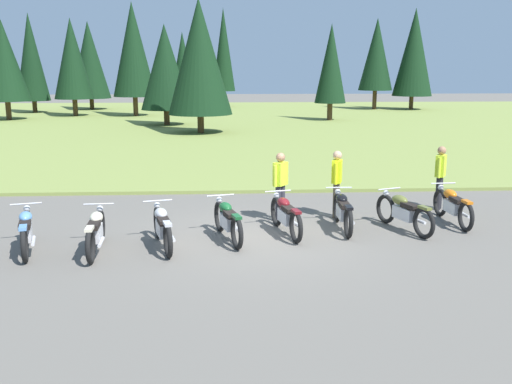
{
  "coord_description": "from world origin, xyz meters",
  "views": [
    {
      "loc": [
        -0.7,
        -12.08,
        3.66
      ],
      "look_at": [
        0.0,
        0.6,
        0.9
      ],
      "focal_mm": 40.29,
      "sensor_mm": 36.0,
      "label": 1
    }
  ],
  "objects_px": {
    "motorcycle_maroon": "(286,215)",
    "rider_near_row_end": "(337,180)",
    "motorcycle_olive": "(404,212)",
    "motorcycle_silver": "(162,227)",
    "motorcycle_black": "(343,211)",
    "motorcycle_british_green": "(228,220)",
    "motorcycle_orange": "(452,205)",
    "motorcycle_sky_blue": "(26,231)",
    "motorcycle_cream": "(96,231)",
    "rider_in_hivis_vest": "(280,182)",
    "rider_with_back_turned": "(440,174)"
  },
  "relations": [
    {
      "from": "motorcycle_sky_blue",
      "to": "motorcycle_silver",
      "type": "height_order",
      "value": "same"
    },
    {
      "from": "motorcycle_sky_blue",
      "to": "motorcycle_british_green",
      "type": "bearing_deg",
      "value": 8.25
    },
    {
      "from": "motorcycle_olive",
      "to": "rider_with_back_turned",
      "type": "relative_size",
      "value": 1.2
    },
    {
      "from": "motorcycle_orange",
      "to": "rider_near_row_end",
      "type": "bearing_deg",
      "value": 164.68
    },
    {
      "from": "motorcycle_sky_blue",
      "to": "motorcycle_cream",
      "type": "bearing_deg",
      "value": -4.97
    },
    {
      "from": "rider_near_row_end",
      "to": "motorcycle_black",
      "type": "bearing_deg",
      "value": -93.02
    },
    {
      "from": "motorcycle_black",
      "to": "motorcycle_orange",
      "type": "relative_size",
      "value": 1.0
    },
    {
      "from": "motorcycle_maroon",
      "to": "rider_in_hivis_vest",
      "type": "distance_m",
      "value": 1.26
    },
    {
      "from": "motorcycle_cream",
      "to": "rider_near_row_end",
      "type": "xyz_separation_m",
      "value": [
        5.37,
        2.49,
        0.51
      ]
    },
    {
      "from": "motorcycle_olive",
      "to": "rider_near_row_end",
      "type": "bearing_deg",
      "value": 136.07
    },
    {
      "from": "motorcycle_cream",
      "to": "rider_near_row_end",
      "type": "relative_size",
      "value": 1.26
    },
    {
      "from": "motorcycle_olive",
      "to": "rider_near_row_end",
      "type": "height_order",
      "value": "rider_near_row_end"
    },
    {
      "from": "motorcycle_silver",
      "to": "motorcycle_black",
      "type": "height_order",
      "value": "same"
    },
    {
      "from": "motorcycle_cream",
      "to": "motorcycle_orange",
      "type": "height_order",
      "value": "same"
    },
    {
      "from": "rider_near_row_end",
      "to": "rider_in_hivis_vest",
      "type": "xyz_separation_m",
      "value": [
        -1.42,
        -0.25,
        0.0
      ]
    },
    {
      "from": "motorcycle_cream",
      "to": "motorcycle_sky_blue",
      "type": "bearing_deg",
      "value": 175.03
    },
    {
      "from": "motorcycle_sky_blue",
      "to": "rider_near_row_end",
      "type": "bearing_deg",
      "value": 19.27
    },
    {
      "from": "motorcycle_black",
      "to": "motorcycle_orange",
      "type": "distance_m",
      "value": 2.75
    },
    {
      "from": "motorcycle_sky_blue",
      "to": "motorcycle_orange",
      "type": "xyz_separation_m",
      "value": [
        9.45,
        1.64,
        0.0
      ]
    },
    {
      "from": "motorcycle_silver",
      "to": "rider_with_back_turned",
      "type": "xyz_separation_m",
      "value": [
        6.92,
        2.91,
        0.51
      ]
    },
    {
      "from": "rider_in_hivis_vest",
      "to": "motorcycle_maroon",
      "type": "bearing_deg",
      "value": -89.39
    },
    {
      "from": "motorcycle_maroon",
      "to": "motorcycle_orange",
      "type": "height_order",
      "value": "same"
    },
    {
      "from": "motorcycle_cream",
      "to": "rider_in_hivis_vest",
      "type": "bearing_deg",
      "value": 29.62
    },
    {
      "from": "motorcycle_sky_blue",
      "to": "motorcycle_british_green",
      "type": "xyz_separation_m",
      "value": [
        4.07,
        0.59,
        0.0
      ]
    },
    {
      "from": "motorcycle_cream",
      "to": "motorcycle_silver",
      "type": "relative_size",
      "value": 1.02
    },
    {
      "from": "motorcycle_british_green",
      "to": "motorcycle_maroon",
      "type": "bearing_deg",
      "value": 16.1
    },
    {
      "from": "motorcycle_british_green",
      "to": "motorcycle_orange",
      "type": "bearing_deg",
      "value": 11.06
    },
    {
      "from": "motorcycle_sky_blue",
      "to": "rider_near_row_end",
      "type": "distance_m",
      "value": 7.2
    },
    {
      "from": "motorcycle_sky_blue",
      "to": "motorcycle_cream",
      "type": "xyz_separation_m",
      "value": [
        1.42,
        -0.12,
        0.0
      ]
    },
    {
      "from": "motorcycle_british_green",
      "to": "motorcycle_black",
      "type": "height_order",
      "value": "same"
    },
    {
      "from": "motorcycle_silver",
      "to": "rider_near_row_end",
      "type": "xyz_separation_m",
      "value": [
        4.06,
        2.24,
        0.51
      ]
    },
    {
      "from": "motorcycle_silver",
      "to": "motorcycle_orange",
      "type": "distance_m",
      "value": 6.89
    },
    {
      "from": "motorcycle_olive",
      "to": "motorcycle_cream",
      "type": "bearing_deg",
      "value": -169.6
    },
    {
      "from": "motorcycle_sky_blue",
      "to": "motorcycle_maroon",
      "type": "relative_size",
      "value": 0.99
    },
    {
      "from": "motorcycle_cream",
      "to": "motorcycle_black",
      "type": "relative_size",
      "value": 1.0
    },
    {
      "from": "motorcycle_cream",
      "to": "motorcycle_olive",
      "type": "height_order",
      "value": "same"
    },
    {
      "from": "motorcycle_olive",
      "to": "motorcycle_british_green",
      "type": "bearing_deg",
      "value": -172.74
    },
    {
      "from": "motorcycle_black",
      "to": "motorcycle_olive",
      "type": "distance_m",
      "value": 1.38
    },
    {
      "from": "motorcycle_olive",
      "to": "motorcycle_silver",
      "type": "bearing_deg",
      "value": -169.74
    },
    {
      "from": "motorcycle_black",
      "to": "rider_near_row_end",
      "type": "xyz_separation_m",
      "value": [
        0.06,
        1.1,
        0.51
      ]
    },
    {
      "from": "motorcycle_silver",
      "to": "motorcycle_british_green",
      "type": "xyz_separation_m",
      "value": [
        1.35,
        0.46,
        0.0
      ]
    },
    {
      "from": "motorcycle_british_green",
      "to": "rider_in_hivis_vest",
      "type": "xyz_separation_m",
      "value": [
        1.29,
        1.53,
        0.51
      ]
    },
    {
      "from": "motorcycle_sky_blue",
      "to": "rider_in_hivis_vest",
      "type": "relative_size",
      "value": 1.23
    },
    {
      "from": "rider_in_hivis_vest",
      "to": "rider_with_back_turned",
      "type": "xyz_separation_m",
      "value": [
        4.28,
        0.92,
        0.0
      ]
    },
    {
      "from": "motorcycle_cream",
      "to": "motorcycle_black",
      "type": "distance_m",
      "value": 5.49
    },
    {
      "from": "motorcycle_british_green",
      "to": "rider_near_row_end",
      "type": "bearing_deg",
      "value": 33.32
    },
    {
      "from": "motorcycle_silver",
      "to": "motorcycle_orange",
      "type": "bearing_deg",
      "value": 12.66
    },
    {
      "from": "motorcycle_maroon",
      "to": "motorcycle_cream",
      "type": "bearing_deg",
      "value": -164.62
    },
    {
      "from": "motorcycle_british_green",
      "to": "motorcycle_cream",
      "type": "bearing_deg",
      "value": -164.97
    },
    {
      "from": "motorcycle_maroon",
      "to": "rider_near_row_end",
      "type": "height_order",
      "value": "rider_near_row_end"
    }
  ]
}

